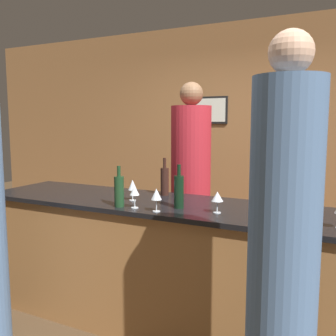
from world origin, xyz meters
TOP-DOWN VIEW (x-y plane):
  - ground_plane at (0.00, 0.00)m, footprint 14.00×14.00m
  - back_wall at (-0.00, 2.05)m, footprint 8.00×0.08m
  - bar_counter at (0.00, 0.00)m, footprint 3.13×0.76m
  - bartender at (-0.13, 0.75)m, footprint 0.38×0.38m
  - guest_0 at (0.97, -0.80)m, footprint 0.32×0.32m
  - wine_bottle_0 at (-0.15, 0.25)m, footprint 0.07×0.07m
  - wine_bottle_1 at (-0.26, -0.28)m, footprint 0.07×0.07m
  - wine_bottle_2 at (0.14, -0.12)m, footprint 0.07×0.07m
  - wine_glass_0 at (0.44, -0.15)m, footprint 0.08×0.08m
  - wine_glass_2 at (-0.13, -0.27)m, footprint 0.07×0.07m
  - wine_glass_3 at (-0.28, -0.06)m, footprint 0.07×0.07m
  - wine_glass_4 at (0.05, -0.29)m, footprint 0.07×0.07m

SIDE VIEW (x-z plane):
  - ground_plane at x=0.00m, z-range 0.00..0.00m
  - bar_counter at x=0.00m, z-range 0.00..1.00m
  - bartender at x=-0.13m, z-range -0.07..1.90m
  - guest_0 at x=0.97m, z-range -0.06..1.94m
  - wine_glass_0 at x=0.44m, z-range 1.03..1.18m
  - wine_glass_4 at x=0.05m, z-range 1.04..1.20m
  - wine_bottle_1 at x=-0.26m, z-range 0.97..1.26m
  - wine_glass_3 at x=-0.28m, z-range 1.04..1.20m
  - wine_glass_2 at x=-0.13m, z-range 1.04..1.20m
  - wine_bottle_0 at x=-0.15m, z-range 0.96..1.28m
  - wine_bottle_2 at x=0.14m, z-range 0.97..1.28m
  - back_wall at x=0.00m, z-range 0.00..2.80m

